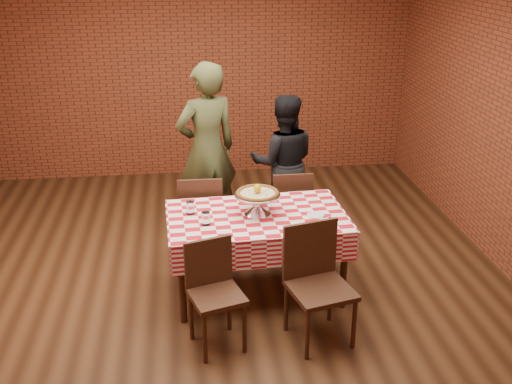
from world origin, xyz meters
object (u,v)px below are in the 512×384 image
chair_far_right (289,208)px  condiment_caddy (256,193)px  table (257,254)px  diner_black (283,162)px  diner_olive (207,149)px  water_glass_left (206,218)px  chair_near_left (217,299)px  pizza_stand (257,204)px  chair_near_right (321,288)px  chair_far_left (201,215)px  pizza (257,194)px  water_glass_right (190,208)px

chair_far_right → condiment_caddy: bearing=51.7°
table → diner_black: diner_black is taller
diner_olive → condiment_caddy: bearing=89.6°
diner_olive → water_glass_left: bearing=65.6°
diner_olive → chair_near_left: bearing=67.7°
table → pizza_stand: bearing=76.5°
table → condiment_caddy: size_ratio=10.51×
chair_far_right → diner_olive: 1.08m
water_glass_left → chair_near_right: chair_near_right is taller
pizza_stand → diner_black: diner_black is taller
chair_far_left → pizza_stand: bearing=125.5°
chair_far_left → pizza: bearing=125.5°
chair_far_left → diner_olive: 0.79m
chair_far_left → diner_black: size_ratio=0.60×
table → chair_near_right: 0.88m
water_glass_right → chair_far_left: size_ratio=0.12×
condiment_caddy → diner_black: size_ratio=0.10×
condiment_caddy → water_glass_left: bearing=-152.7°
chair_near_left → condiment_caddy: bearing=51.2°
diner_black → pizza_stand: bearing=76.6°
table → diner_olive: size_ratio=0.83×
water_glass_right → diner_olive: 1.27m
condiment_caddy → diner_olive: bearing=95.1°
chair_near_left → diner_black: 2.30m
table → water_glass_right: water_glass_right is taller
table → chair_near_right: chair_near_right is taller
water_glass_left → chair_far_right: 1.35m
pizza → water_glass_right: (-0.58, 0.07, -0.13)m
pizza → condiment_caddy: 0.30m
chair_far_left → chair_far_right: bearing=-173.3°
water_glass_right → chair_near_left: water_glass_right is taller
chair_far_right → diner_black: 0.61m
chair_far_left → condiment_caddy: bearing=140.9°
pizza_stand → chair_near_right: 0.98m
water_glass_left → diner_black: diner_black is taller
diner_olive → pizza: bearing=84.6°
chair_near_left → chair_near_right: size_ratio=0.91×
diner_black → diner_olive: bearing=4.9°
condiment_caddy → diner_olive: (-0.39, 1.04, 0.09)m
chair_near_left → pizza_stand: bearing=45.9°
table → chair_far_right: (0.43, 0.82, 0.06)m
pizza_stand → pizza: size_ratio=1.11×
pizza_stand → chair_far_right: size_ratio=0.47×
chair_near_right → diner_olive: diner_olive is taller
pizza_stand → diner_olive: 1.37m
chair_near_right → chair_far_right: chair_near_right is taller
chair_near_right → chair_near_left: bearing=165.4°
pizza_stand → water_glass_left: 0.49m
water_glass_right → chair_near_left: 0.96m
chair_far_left → chair_near_right: bearing=121.1°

